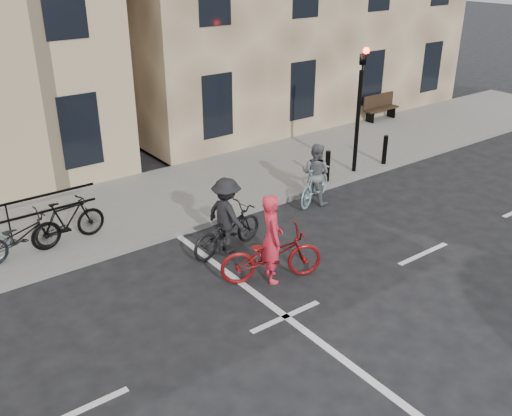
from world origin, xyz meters
TOP-DOWN VIEW (x-y plane):
  - ground at (0.00, 0.00)m, footprint 120.00×120.00m
  - traffic_light at (6.20, 4.34)m, footprint 0.18×0.30m
  - bollard_east at (5.00, 4.25)m, footprint 0.14×0.14m
  - bollard_west at (7.40, 4.25)m, footprint 0.14×0.14m
  - bench at (11.00, 7.73)m, footprint 1.60×0.41m
  - cyclist_pink at (0.61, 1.22)m, footprint 2.26×1.51m
  - cyclist_grey at (3.93, 3.59)m, footprint 1.75×1.15m
  - cyclist_dark at (0.55, 2.77)m, footprint 2.06×1.23m

SIDE VIEW (x-z plane):
  - ground at x=0.00m, z-range 0.00..0.00m
  - bollard_east at x=5.00m, z-range 0.15..1.05m
  - bollard_west at x=7.40m, z-range 0.15..1.05m
  - cyclist_pink at x=0.61m, z-range -0.29..1.61m
  - cyclist_grey at x=3.93m, z-range -0.16..1.49m
  - bench at x=11.00m, z-range 0.19..1.16m
  - cyclist_dark at x=0.55m, z-range -0.19..1.57m
  - traffic_light at x=6.20m, z-range 0.50..4.40m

